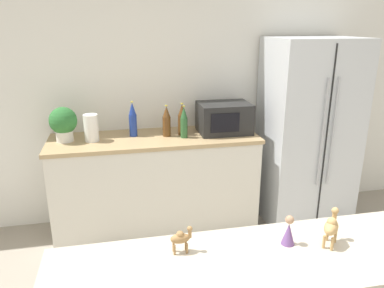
{
  "coord_description": "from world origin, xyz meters",
  "views": [
    {
      "loc": [
        -0.65,
        -0.87,
        1.93
      ],
      "look_at": [
        -0.18,
        1.38,
        1.18
      ],
      "focal_mm": 35.0,
      "sensor_mm": 36.0,
      "label": 1
    }
  ],
  "objects_px": {
    "back_bottle_0": "(182,120)",
    "back_bottle_1": "(133,120)",
    "paper_towel_roll": "(91,128)",
    "microwave": "(224,118)",
    "back_bottle_3": "(184,123)",
    "camel_figurine": "(181,238)",
    "potted_plant": "(63,123)",
    "back_bottle_2": "(167,121)",
    "wise_man_figurine_crimson": "(289,232)",
    "camel_figurine_second": "(332,226)",
    "refrigerator": "(307,132)"
  },
  "relations": [
    {
      "from": "microwave",
      "to": "back_bottle_2",
      "type": "xyz_separation_m",
      "value": [
        -0.55,
        -0.02,
        -0.0
      ]
    },
    {
      "from": "camel_figurine",
      "to": "wise_man_figurine_crimson",
      "type": "bearing_deg",
      "value": -4.29
    },
    {
      "from": "refrigerator",
      "to": "back_bottle_2",
      "type": "bearing_deg",
      "value": 177.8
    },
    {
      "from": "refrigerator",
      "to": "camel_figurine",
      "type": "bearing_deg",
      "value": -130.57
    },
    {
      "from": "camel_figurine_second",
      "to": "back_bottle_3",
      "type": "bearing_deg",
      "value": 98.71
    },
    {
      "from": "potted_plant",
      "to": "paper_towel_roll",
      "type": "relative_size",
      "value": 1.28
    },
    {
      "from": "camel_figurine",
      "to": "camel_figurine_second",
      "type": "bearing_deg",
      "value": -6.8
    },
    {
      "from": "paper_towel_roll",
      "to": "back_bottle_0",
      "type": "height_order",
      "value": "back_bottle_0"
    },
    {
      "from": "camel_figurine_second",
      "to": "wise_man_figurine_crimson",
      "type": "height_order",
      "value": "camel_figurine_second"
    },
    {
      "from": "microwave",
      "to": "back_bottle_1",
      "type": "relative_size",
      "value": 1.48
    },
    {
      "from": "refrigerator",
      "to": "back_bottle_2",
      "type": "height_order",
      "value": "refrigerator"
    },
    {
      "from": "back_bottle_0",
      "to": "back_bottle_3",
      "type": "height_order",
      "value": "back_bottle_0"
    },
    {
      "from": "back_bottle_2",
      "to": "paper_towel_roll",
      "type": "bearing_deg",
      "value": -178.73
    },
    {
      "from": "camel_figurine",
      "to": "camel_figurine_second",
      "type": "relative_size",
      "value": 0.75
    },
    {
      "from": "potted_plant",
      "to": "back_bottle_3",
      "type": "xyz_separation_m",
      "value": [
        1.05,
        -0.1,
        -0.03
      ]
    },
    {
      "from": "microwave",
      "to": "camel_figurine",
      "type": "bearing_deg",
      "value": -111.43
    },
    {
      "from": "refrigerator",
      "to": "paper_towel_roll",
      "type": "distance_m",
      "value": 2.06
    },
    {
      "from": "camel_figurine_second",
      "to": "microwave",
      "type": "bearing_deg",
      "value": 86.91
    },
    {
      "from": "back_bottle_2",
      "to": "wise_man_figurine_crimson",
      "type": "relative_size",
      "value": 2.07
    },
    {
      "from": "wise_man_figurine_crimson",
      "to": "camel_figurine",
      "type": "bearing_deg",
      "value": 175.71
    },
    {
      "from": "back_bottle_2",
      "to": "back_bottle_3",
      "type": "distance_m",
      "value": 0.17
    },
    {
      "from": "back_bottle_0",
      "to": "back_bottle_1",
      "type": "relative_size",
      "value": 0.92
    },
    {
      "from": "back_bottle_2",
      "to": "back_bottle_3",
      "type": "xyz_separation_m",
      "value": [
        0.15,
        -0.08,
        0.0
      ]
    },
    {
      "from": "refrigerator",
      "to": "potted_plant",
      "type": "relative_size",
      "value": 5.88
    },
    {
      "from": "back_bottle_2",
      "to": "camel_figurine_second",
      "type": "relative_size",
      "value": 1.81
    },
    {
      "from": "back_bottle_0",
      "to": "camel_figurine_second",
      "type": "bearing_deg",
      "value": -81.64
    },
    {
      "from": "back_bottle_0",
      "to": "back_bottle_1",
      "type": "bearing_deg",
      "value": 173.61
    },
    {
      "from": "back_bottle_3",
      "to": "camel_figurine",
      "type": "height_order",
      "value": "back_bottle_3"
    },
    {
      "from": "paper_towel_roll",
      "to": "camel_figurine",
      "type": "distance_m",
      "value": 1.96
    },
    {
      "from": "refrigerator",
      "to": "back_bottle_0",
      "type": "relative_size",
      "value": 6.05
    },
    {
      "from": "back_bottle_1",
      "to": "wise_man_figurine_crimson",
      "type": "bearing_deg",
      "value": -74.41
    },
    {
      "from": "refrigerator",
      "to": "microwave",
      "type": "xyz_separation_m",
      "value": [
        -0.84,
        0.07,
        0.17
      ]
    },
    {
      "from": "back_bottle_0",
      "to": "back_bottle_3",
      "type": "relative_size",
      "value": 1.01
    },
    {
      "from": "back_bottle_0",
      "to": "back_bottle_2",
      "type": "distance_m",
      "value": 0.15
    },
    {
      "from": "refrigerator",
      "to": "camel_figurine_second",
      "type": "height_order",
      "value": "refrigerator"
    },
    {
      "from": "camel_figurine_second",
      "to": "back_bottle_2",
      "type": "bearing_deg",
      "value": 102.46
    },
    {
      "from": "back_bottle_0",
      "to": "back_bottle_1",
      "type": "xyz_separation_m",
      "value": [
        -0.45,
        0.05,
        0.01
      ]
    },
    {
      "from": "potted_plant",
      "to": "refrigerator",
      "type": "bearing_deg",
      "value": -2.02
    },
    {
      "from": "back_bottle_0",
      "to": "camel_figurine",
      "type": "bearing_deg",
      "value": -100.44
    },
    {
      "from": "paper_towel_roll",
      "to": "microwave",
      "type": "height_order",
      "value": "microwave"
    },
    {
      "from": "refrigerator",
      "to": "wise_man_figurine_crimson",
      "type": "relative_size",
      "value": 12.9
    },
    {
      "from": "microwave",
      "to": "refrigerator",
      "type": "bearing_deg",
      "value": -4.8
    },
    {
      "from": "refrigerator",
      "to": "microwave",
      "type": "bearing_deg",
      "value": 175.2
    },
    {
      "from": "back_bottle_3",
      "to": "refrigerator",
      "type": "bearing_deg",
      "value": 1.06
    },
    {
      "from": "potted_plant",
      "to": "wise_man_figurine_crimson",
      "type": "bearing_deg",
      "value": -59.61
    },
    {
      "from": "back_bottle_2",
      "to": "camel_figurine",
      "type": "distance_m",
      "value": 1.93
    },
    {
      "from": "camel_figurine",
      "to": "wise_man_figurine_crimson",
      "type": "height_order",
      "value": "wise_man_figurine_crimson"
    },
    {
      "from": "potted_plant",
      "to": "camel_figurine_second",
      "type": "distance_m",
      "value": 2.42
    },
    {
      "from": "wise_man_figurine_crimson",
      "to": "paper_towel_roll",
      "type": "bearing_deg",
      "value": 115.6
    },
    {
      "from": "back_bottle_2",
      "to": "potted_plant",
      "type": "bearing_deg",
      "value": 178.26
    }
  ]
}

